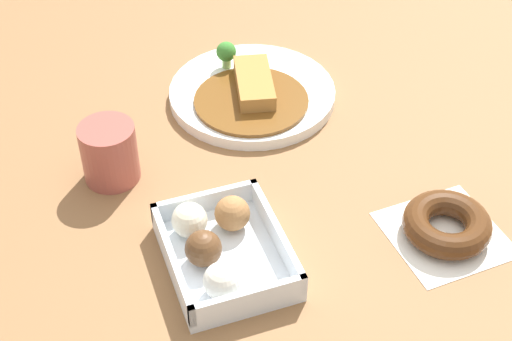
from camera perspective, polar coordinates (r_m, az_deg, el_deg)
ground_plane at (r=1.08m, az=1.27°, el=1.10°), size 1.60×1.60×0.00m
curry_plate at (r=1.18m, az=-0.32°, el=5.91°), size 0.26×0.26×0.06m
donut_box at (r=0.92m, az=-2.76°, el=-5.87°), size 0.18×0.14×0.06m
chocolate_ring_donut at (r=0.99m, az=14.14°, el=-3.99°), size 0.15×0.15×0.04m
coffee_mug at (r=1.04m, az=-10.96°, el=1.31°), size 0.08×0.08×0.08m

